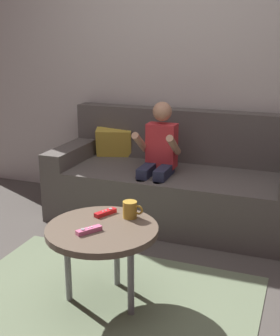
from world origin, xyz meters
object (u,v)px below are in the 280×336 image
(person_seated_on_couch, at_px, (158,157))
(coffee_table, at_px, (102,234))
(game_remote_red_center, at_px, (105,213))
(game_remote_pink_near_edge, at_px, (89,230))
(coffee_mug, at_px, (130,210))
(couch, at_px, (176,184))

(person_seated_on_couch, bearing_deg, coffee_table, -86.95)
(person_seated_on_couch, height_order, game_remote_red_center, person_seated_on_couch)
(coffee_table, height_order, game_remote_pink_near_edge, game_remote_pink_near_edge)
(person_seated_on_couch, relative_size, coffee_mug, 8.12)
(person_seated_on_couch, relative_size, game_remote_red_center, 6.75)
(game_remote_pink_near_edge, relative_size, game_remote_red_center, 0.96)
(couch, height_order, coffee_mug, couch)
(game_remote_red_center, relative_size, coffee_mug, 1.20)
(couch, xyz_separation_m, coffee_table, (-0.03, -1.29, 0.12))
(coffee_mug, bearing_deg, person_seated_on_couch, 99.30)
(game_remote_pink_near_edge, bearing_deg, couch, 87.20)
(game_remote_red_center, bearing_deg, coffee_table, -71.12)
(couch, height_order, game_remote_red_center, couch)
(person_seated_on_couch, xyz_separation_m, coffee_table, (0.06, -1.11, -0.14))
(couch, distance_m, person_seated_on_couch, 0.33)
(coffee_mug, bearing_deg, game_remote_pink_near_edge, -116.12)
(coffee_table, xyz_separation_m, game_remote_pink_near_edge, (-0.03, -0.09, 0.06))
(couch, height_order, coffee_table, couch)
(couch, bearing_deg, game_remote_red_center, -94.48)
(game_remote_pink_near_edge, bearing_deg, game_remote_red_center, 94.92)
(coffee_table, distance_m, game_remote_pink_near_edge, 0.11)
(couch, relative_size, game_remote_pink_near_edge, 14.29)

